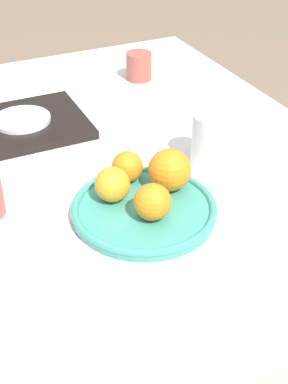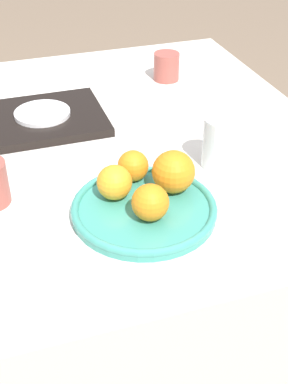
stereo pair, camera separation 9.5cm
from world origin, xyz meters
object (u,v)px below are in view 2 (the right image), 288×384
Objects in this scene: fruit_platter at (144,209)px; orange_1 at (150,202)px; cup_2 at (166,67)px; side_plate at (42,113)px; orange_0 at (114,182)px; serving_tray at (43,119)px; orange_2 at (133,166)px; water_glass at (220,142)px; orange_3 at (173,172)px.

orange_1 reaches higher than fruit_platter.
side_plate is at bearing -157.65° from cup_2.
orange_0 is 0.38m from serving_tray.
orange_2 is 0.80× the size of cup_2.
orange_2 is 0.19m from water_glass.
orange_0 is at bearing 117.61° from orange_1.
orange_0 is at bearing 131.45° from fruit_platter.
orange_2 is (0.01, 0.10, 0.03)m from fruit_platter.
orange_2 is 0.35m from serving_tray.
orange_3 is (0.11, -0.01, 0.01)m from orange_0.
fruit_platter is 2.02× the size of side_plate.
orange_0 is (-0.04, 0.05, 0.04)m from fruit_platter.
serving_tray is at bearing 90.00° from side_plate.
side_plate is at bearing 101.22° from orange_0.
orange_1 is 0.25m from water_glass.
serving_tray is at bearing 135.86° from water_glass.
cup_2 is at bearing 62.85° from orange_2.
cup_2 is at bearing 66.08° from fruit_platter.
orange_2 reaches higher than cup_2.
serving_tray is 0.02m from side_plate.
orange_2 is at bearing -117.15° from cup_2.
water_glass is at bearing 15.35° from orange_0.
side_plate is (-0.07, 0.37, -0.02)m from orange_0.
orange_1 is at bearing -62.39° from orange_0.
serving_tray is 2.18× the size of side_plate.
cup_2 reaches higher than side_plate.
water_glass reaches higher than orange_3.
orange_0 is 0.60× the size of water_glass.
orange_0 is at bearing -136.60° from orange_2.
side_plate is (-0.12, 0.45, -0.02)m from orange_1.
fruit_platter is at bearing -95.46° from orange_2.
fruit_platter is 0.07m from orange_0.
orange_1 is 0.50× the size of side_plate.
serving_tray is at bearing 104.36° from orange_1.
fruit_platter is 0.09m from orange_3.
water_glass is at bearing 29.55° from fruit_platter.
orange_2 is (0.01, 0.13, -0.00)m from orange_1.
orange_1 is 0.82× the size of orange_3.
fruit_platter is 0.63m from cup_2.
water_glass is at bearing -44.14° from serving_tray.
orange_1 is 0.13m from orange_2.
orange_2 is at bearing -69.01° from serving_tray.
orange_0 is 0.38m from side_plate.
orange_0 is at bearing -78.78° from serving_tray.
water_glass is at bearing 30.81° from orange_3.
fruit_platter is at bearing 90.87° from orange_1.
water_glass is at bearing 36.34° from orange_1.
orange_0 is at bearing -119.36° from cup_2.
orange_1 is 0.66m from cup_2.
orange_2 is at bearing 135.56° from orange_3.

